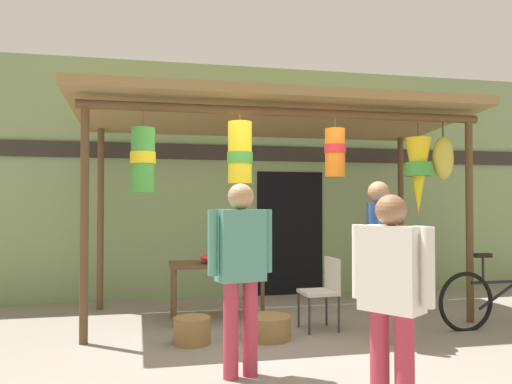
{
  "coord_description": "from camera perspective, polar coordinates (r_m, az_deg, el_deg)",
  "views": [
    {
      "loc": [
        -1.33,
        -5.33,
        1.48
      ],
      "look_at": [
        0.06,
        1.21,
        1.64
      ],
      "focal_mm": 34.89,
      "sensor_mm": 36.0,
      "label": 1
    }
  ],
  "objects": [
    {
      "name": "wicker_basket_spare",
      "position": [
        5.64,
        1.39,
        -15.25
      ],
      "size": [
        0.5,
        0.5,
        0.25
      ],
      "primitive_type": "cylinder",
      "color": "olive",
      "rests_on": "ground_plane"
    },
    {
      "name": "vendor_in_orange",
      "position": [
        3.51,
        15.26,
        -10.79
      ],
      "size": [
        0.41,
        0.5,
        1.54
      ],
      "color": "#B23347",
      "rests_on": "ground_plane"
    },
    {
      "name": "passerby_at_right",
      "position": [
        5.55,
        13.9,
        -6.05
      ],
      "size": [
        0.34,
        0.57,
        1.72
      ],
      "color": "orange",
      "rests_on": "ground_plane"
    },
    {
      "name": "market_stall_canopy",
      "position": [
        6.58,
        3.05,
        7.45
      ],
      "size": [
        5.11,
        2.25,
        2.81
      ],
      "color": "brown",
      "rests_on": "ground_plane"
    },
    {
      "name": "folding_chair",
      "position": [
        6.01,
        7.83,
        -10.7
      ],
      "size": [
        0.42,
        0.42,
        0.84
      ],
      "color": "beige",
      "rests_on": "ground_plane"
    },
    {
      "name": "wicker_basket_by_table",
      "position": [
        5.5,
        -7.35,
        -15.46
      ],
      "size": [
        0.39,
        0.39,
        0.28
      ],
      "primitive_type": "cylinder",
      "color": "olive",
      "rests_on": "ground_plane"
    },
    {
      "name": "shop_facade",
      "position": [
        8.09,
        -2.48,
        1.27
      ],
      "size": [
        11.47,
        0.29,
        3.7
      ],
      "color": "#7A9360",
      "rests_on": "ground_plane"
    },
    {
      "name": "parked_bicycle",
      "position": [
        6.74,
        26.55,
        -10.89
      ],
      "size": [
        1.75,
        0.44,
        0.92
      ],
      "color": "black",
      "rests_on": "ground_plane"
    },
    {
      "name": "display_table",
      "position": [
        6.41,
        -4.55,
        -8.84
      ],
      "size": [
        1.18,
        0.65,
        0.73
      ],
      "color": "brown",
      "rests_on": "ground_plane"
    },
    {
      "name": "flower_heap_on_table",
      "position": [
        6.34,
        -3.47,
        -7.48
      ],
      "size": [
        0.63,
        0.44,
        0.14
      ],
      "color": "red",
      "rests_on": "display_table"
    },
    {
      "name": "ground_plane",
      "position": [
        5.69,
        2.04,
        -16.44
      ],
      "size": [
        30.0,
        30.0,
        0.0
      ],
      "primitive_type": "plane",
      "color": "gray"
    },
    {
      "name": "shopper_by_bananas",
      "position": [
        4.31,
        -1.78,
        -8.06
      ],
      "size": [
        0.58,
        0.3,
        1.66
      ],
      "color": "#B23347",
      "rests_on": "ground_plane"
    }
  ]
}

